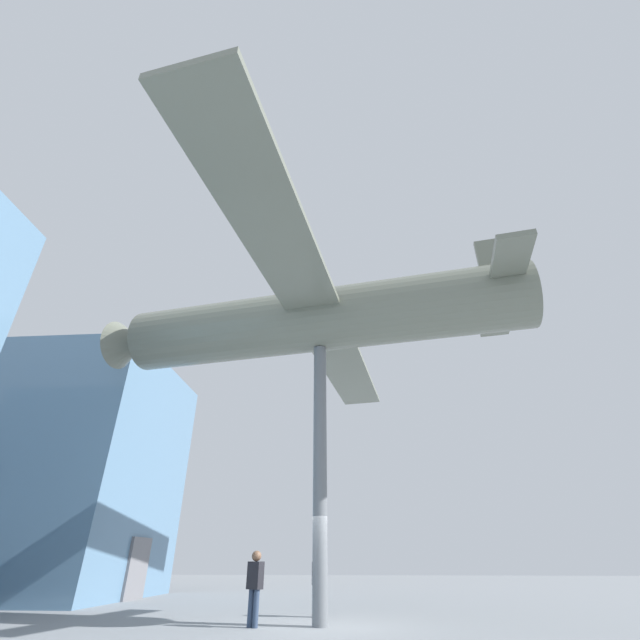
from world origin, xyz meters
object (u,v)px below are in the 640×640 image
Objects in this scene: visitor_person at (319,579)px; support_pylon_central at (320,467)px; visitor_second at (255,582)px; suspended_airplane at (311,321)px.

support_pylon_central is at bearing -110.98° from visitor_person.
support_pylon_central reaches higher than visitor_second.
visitor_second is at bearing 99.19° from support_pylon_central.
support_pylon_central is 4.59× the size of visitor_second.
support_pylon_central is 0.42× the size of suspended_airplane.
support_pylon_central is 3.52m from visitor_person.
visitor_second is at bearing 113.64° from suspended_airplane.
visitor_second is (-0.27, 1.65, -2.87)m from support_pylon_central.
visitor_second is at bearing -148.59° from visitor_person.
support_pylon_central reaches higher than visitor_person.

